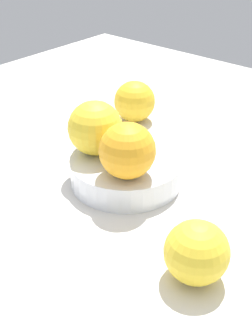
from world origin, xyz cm
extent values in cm
cube|color=silver|center=(0.00, 0.00, -1.00)|extent=(110.00, 110.00, 2.00)
cylinder|color=silver|center=(0.00, 0.00, 0.33)|extent=(9.67, 9.67, 0.65)
cylinder|color=silver|center=(0.00, 0.00, 1.82)|extent=(15.60, 15.60, 3.63)
sphere|color=yellow|center=(1.27, -4.47, 7.43)|extent=(7.60, 7.60, 7.60)
sphere|color=#F9A823|center=(3.07, 2.84, 7.28)|extent=(7.30, 7.30, 7.30)
sphere|color=yellow|center=(-16.23, -11.89, 3.61)|extent=(7.22, 7.22, 7.22)
sphere|color=yellow|center=(9.54, 17.72, 3.45)|extent=(6.90, 6.90, 6.90)
camera|label=1|loc=(41.50, 35.43, 35.45)|focal=49.13mm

